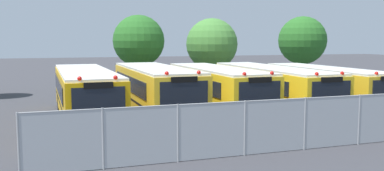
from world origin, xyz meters
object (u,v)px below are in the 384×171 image
Objects in this scene: school_bus_1 at (155,89)px; school_bus_3 at (271,86)px; school_bus_4 at (325,85)px; tree_2 at (211,44)px; school_bus_0 at (85,93)px; tree_3 at (304,40)px; school_bus_2 at (216,88)px; tree_1 at (137,40)px; traffic_cone at (171,145)px.

school_bus_1 reaches higher than school_bus_3.
school_bus_4 is 11.16m from tree_2.
tree_3 is at bearing -150.46° from school_bus_0.
school_bus_2 is 0.96× the size of school_bus_4.
tree_1 is at bearing -170.83° from tree_3.
school_bus_1 is at bearing -144.57° from tree_3.
school_bus_3 is at bearing 179.77° from school_bus_1.
school_bus_1 is 10.01m from tree_1.
tree_1 is (4.61, 9.53, 2.65)m from school_bus_0.
school_bus_4 is (3.57, -0.20, -0.04)m from school_bus_3.
school_bus_3 is (3.49, 0.24, -0.02)m from school_bus_2.
school_bus_2 is at bearing -137.94° from tree_3.
tree_1 reaches higher than school_bus_1.
tree_2 reaches higher than school_bus_2.
school_bus_3 is 10.93m from traffic_cone.
school_bus_4 is at bearing 178.14° from school_bus_0.
school_bus_2 is at bearing 5.23° from school_bus_3.
tree_1 is (-2.35, 9.83, 2.66)m from school_bus_2.
tree_2 is 0.93× the size of tree_3.
school_bus_0 reaches higher than school_bus_2.
tree_3 is at bearing -144.95° from school_bus_1.
school_bus_0 reaches higher than traffic_cone.
school_bus_2 is 0.88× the size of school_bus_3.
traffic_cone is at bearing 79.96° from school_bus_1.
tree_1 is at bearing -174.43° from tree_2.
school_bus_0 is 1.77× the size of tree_3.
school_bus_2 is 15.99× the size of traffic_cone.
school_bus_1 reaches higher than school_bus_2.
tree_3 is (10.04, 2.01, 0.34)m from tree_2.
school_bus_4 reaches higher than traffic_cone.
tree_3 is at bearing 9.17° from tree_1.
school_bus_1 reaches higher than traffic_cone.
tree_3 is (20.74, 12.13, 2.67)m from school_bus_0.
school_bus_3 is 2.00× the size of tree_2.
school_bus_0 is 17.36× the size of traffic_cone.
tree_1 is 6.13m from tree_2.
tree_3 reaches higher than tree_2.
traffic_cone is at bearing -133.41° from tree_3.
tree_2 reaches higher than school_bus_4.
traffic_cone is (-4.62, -7.01, -1.09)m from school_bus_2.
tree_3 is at bearing -137.98° from school_bus_2.
school_bus_2 is (6.95, -0.30, -0.01)m from school_bus_0.
tree_1 is 9.31× the size of traffic_cone.
school_bus_0 is at bearing -149.67° from tree_3.
school_bus_1 is 1.73× the size of tree_2.
tree_2 is at bearing -125.33° from school_bus_1.
school_bus_4 is (7.06, 0.04, -0.07)m from school_bus_2.
school_bus_1 reaches higher than school_bus_4.
school_bus_4 is at bearing -179.69° from school_bus_2.
traffic_cone is (2.34, -7.31, -1.09)m from school_bus_0.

